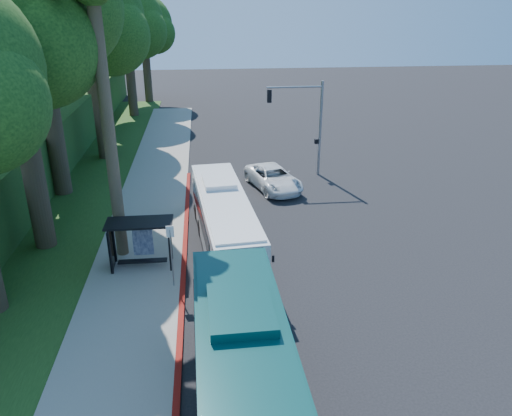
{
  "coord_description": "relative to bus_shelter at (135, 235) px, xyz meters",
  "views": [
    {
      "loc": [
        -3.71,
        -25.25,
        12.57
      ],
      "look_at": [
        -0.91,
        1.0,
        1.29
      ],
      "focal_mm": 35.0,
      "sensor_mm": 36.0,
      "label": 1
    }
  ],
  "objects": [
    {
      "name": "palm_tree",
      "position": [
        -0.94,
        1.36,
        10.57
      ],
      "size": [
        4.2,
        4.2,
        14.4
      ],
      "color": "#4C3F2D",
      "rests_on": "ground"
    },
    {
      "name": "grass_verge",
      "position": [
        -5.74,
        7.86,
        -1.78
      ],
      "size": [
        8.0,
        70.0,
        0.06
      ],
      "primitive_type": "cube",
      "color": "#234719",
      "rests_on": "ground"
    },
    {
      "name": "tree_5",
      "position": [
        -3.16,
        42.84,
        7.16
      ],
      "size": [
        7.35,
        7.0,
        12.86
      ],
      "color": "#382B1E",
      "rests_on": "ground"
    },
    {
      "name": "tree_3",
      "position": [
        -6.62,
        26.84,
        10.17
      ],
      "size": [
        10.08,
        9.6,
        17.28
      ],
      "color": "#382B1E",
      "rests_on": "ground"
    },
    {
      "name": "traffic_signal_pole",
      "position": [
        11.04,
        12.86,
        2.62
      ],
      "size": [
        4.1,
        0.3,
        7.0
      ],
      "color": "gray",
      "rests_on": "ground"
    },
    {
      "name": "tree_2",
      "position": [
        -4.64,
        18.84,
        8.67
      ],
      "size": [
        8.82,
        8.4,
        15.12
      ],
      "color": "#382B1E",
      "rests_on": "ground"
    },
    {
      "name": "pickup",
      "position": [
        8.25,
        10.26,
        -1.03
      ],
      "size": [
        4.04,
        6.07,
        1.55
      ],
      "primitive_type": "imported",
      "rotation": [
        0.0,
        0.0,
        0.29
      ],
      "color": "white",
      "rests_on": "ground"
    },
    {
      "name": "white_bus",
      "position": [
        4.4,
        1.5,
        -0.16
      ],
      "size": [
        3.45,
        11.49,
        3.37
      ],
      "rotation": [
        0.0,
        0.0,
        0.09
      ],
      "color": "silver",
      "rests_on": "ground"
    },
    {
      "name": "bus_shelter",
      "position": [
        0.0,
        0.0,
        0.0
      ],
      "size": [
        3.2,
        1.51,
        2.55
      ],
      "color": "black",
      "rests_on": "ground"
    },
    {
      "name": "tree_0",
      "position": [
        -5.14,
        2.84,
        9.4
      ],
      "size": [
        8.4,
        8.0,
        15.7
      ],
      "color": "#382B1E",
      "rests_on": "ground"
    },
    {
      "name": "tree_4",
      "position": [
        -4.14,
        34.84,
        7.92
      ],
      "size": [
        8.4,
        8.0,
        14.14
      ],
      "color": "#382B1E",
      "rests_on": "ground"
    },
    {
      "name": "red_curb",
      "position": [
        2.26,
        -1.14,
        -1.74
      ],
      "size": [
        0.25,
        30.0,
        0.13
      ],
      "primitive_type": "cube",
      "color": "maroon",
      "rests_on": "ground"
    },
    {
      "name": "stop_sign_pole",
      "position": [
        1.86,
        -2.14,
        0.28
      ],
      "size": [
        0.35,
        0.06,
        3.17
      ],
      "color": "gray",
      "rests_on": "ground"
    },
    {
      "name": "ground",
      "position": [
        7.26,
        2.86,
        -1.81
      ],
      "size": [
        140.0,
        140.0,
        0.0
      ],
      "primitive_type": "plane",
      "color": "black",
      "rests_on": "ground"
    },
    {
      "name": "sidewalk",
      "position": [
        -0.04,
        2.86,
        -1.75
      ],
      "size": [
        4.5,
        70.0,
        0.12
      ],
      "primitive_type": "cube",
      "color": "gray",
      "rests_on": "ground"
    },
    {
      "name": "teal_bus",
      "position": [
        4.48,
        -11.75,
        0.12
      ],
      "size": [
        3.13,
        13.3,
        3.95
      ],
      "rotation": [
        0.0,
        0.0,
        0.02
      ],
      "color": "#0A3B3A",
      "rests_on": "ground"
    }
  ]
}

